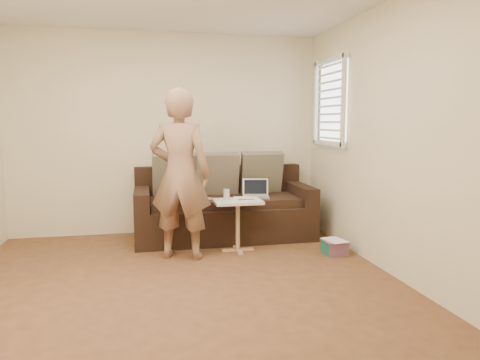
{
  "coord_description": "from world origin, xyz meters",
  "views": [
    {
      "loc": [
        -0.28,
        -3.7,
        1.46
      ],
      "look_at": [
        0.8,
        1.4,
        0.78
      ],
      "focal_mm": 33.45,
      "sensor_mm": 36.0,
      "label": 1
    }
  ],
  "objects_px": {
    "sofa": "(224,204)",
    "laptop_silver": "(256,198)",
    "side_table": "(238,226)",
    "striped_box": "(335,247)",
    "person": "(180,174)",
    "laptop_white": "(197,200)",
    "drinking_glass": "(226,194)"
  },
  "relations": [
    {
      "from": "striped_box",
      "to": "side_table",
      "type": "bearing_deg",
      "value": 161.24
    },
    {
      "from": "sofa",
      "to": "striped_box",
      "type": "relative_size",
      "value": 8.63
    },
    {
      "from": "sofa",
      "to": "laptop_white",
      "type": "relative_size",
      "value": 6.79
    },
    {
      "from": "sofa",
      "to": "laptop_silver",
      "type": "xyz_separation_m",
      "value": [
        0.38,
        -0.15,
        0.1
      ]
    },
    {
      "from": "person",
      "to": "striped_box",
      "type": "bearing_deg",
      "value": -167.97
    },
    {
      "from": "laptop_silver",
      "to": "side_table",
      "type": "height_order",
      "value": "laptop_silver"
    },
    {
      "from": "laptop_white",
      "to": "striped_box",
      "type": "height_order",
      "value": "laptop_white"
    },
    {
      "from": "laptop_white",
      "to": "side_table",
      "type": "distance_m",
      "value": 0.67
    },
    {
      "from": "drinking_glass",
      "to": "striped_box",
      "type": "relative_size",
      "value": 0.47
    },
    {
      "from": "laptop_silver",
      "to": "drinking_glass",
      "type": "height_order",
      "value": "drinking_glass"
    },
    {
      "from": "person",
      "to": "laptop_silver",
      "type": "bearing_deg",
      "value": -128.97
    },
    {
      "from": "laptop_silver",
      "to": "laptop_white",
      "type": "relative_size",
      "value": 1.0
    },
    {
      "from": "drinking_glass",
      "to": "laptop_white",
      "type": "bearing_deg",
      "value": 122.82
    },
    {
      "from": "side_table",
      "to": "striped_box",
      "type": "xyz_separation_m",
      "value": [
        1.03,
        -0.35,
        -0.21
      ]
    },
    {
      "from": "laptop_silver",
      "to": "drinking_glass",
      "type": "bearing_deg",
      "value": -124.94
    },
    {
      "from": "laptop_white",
      "to": "striped_box",
      "type": "distance_m",
      "value": 1.72
    },
    {
      "from": "drinking_glass",
      "to": "striped_box",
      "type": "xyz_separation_m",
      "value": [
        1.15,
        -0.4,
        -0.57
      ]
    },
    {
      "from": "laptop_silver",
      "to": "side_table",
      "type": "distance_m",
      "value": 0.62
    },
    {
      "from": "laptop_silver",
      "to": "striped_box",
      "type": "relative_size",
      "value": 1.27
    },
    {
      "from": "sofa",
      "to": "laptop_silver",
      "type": "bearing_deg",
      "value": -21.65
    },
    {
      "from": "person",
      "to": "drinking_glass",
      "type": "xyz_separation_m",
      "value": [
        0.53,
        0.17,
        -0.26
      ]
    },
    {
      "from": "laptop_white",
      "to": "side_table",
      "type": "xyz_separation_m",
      "value": [
        0.4,
        -0.49,
        -0.23
      ]
    },
    {
      "from": "drinking_glass",
      "to": "sofa",
      "type": "bearing_deg",
      "value": 83.08
    },
    {
      "from": "sofa",
      "to": "laptop_silver",
      "type": "distance_m",
      "value": 0.42
    },
    {
      "from": "laptop_silver",
      "to": "person",
      "type": "height_order",
      "value": "person"
    },
    {
      "from": "laptop_white",
      "to": "side_table",
      "type": "height_order",
      "value": "laptop_white"
    },
    {
      "from": "sofa",
      "to": "laptop_white",
      "type": "height_order",
      "value": "sofa"
    },
    {
      "from": "person",
      "to": "side_table",
      "type": "relative_size",
      "value": 3.09
    },
    {
      "from": "sofa",
      "to": "side_table",
      "type": "xyz_separation_m",
      "value": [
        0.05,
        -0.62,
        -0.13
      ]
    },
    {
      "from": "sofa",
      "to": "striped_box",
      "type": "distance_m",
      "value": 1.49
    },
    {
      "from": "person",
      "to": "striped_box",
      "type": "distance_m",
      "value": 1.88
    },
    {
      "from": "laptop_white",
      "to": "drinking_glass",
      "type": "bearing_deg",
      "value": -91.95
    }
  ]
}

